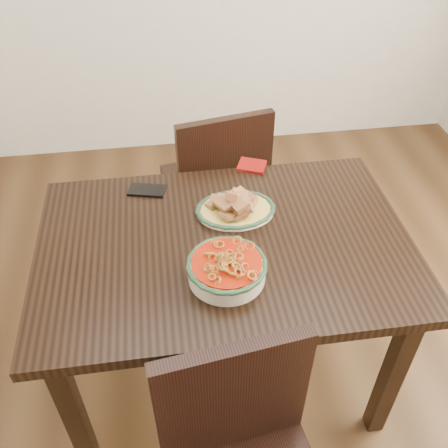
{
  "coord_description": "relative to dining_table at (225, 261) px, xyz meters",
  "views": [
    {
      "loc": [
        -0.3,
        -1.28,
        1.89
      ],
      "look_at": [
        -0.12,
        -0.06,
        0.81
      ],
      "focal_mm": 40.0,
      "sensor_mm": 36.0,
      "label": 1
    }
  ],
  "objects": [
    {
      "name": "floor",
      "position": [
        0.12,
        0.08,
        -0.66
      ],
      "size": [
        3.5,
        3.5,
        0.0
      ],
      "primitive_type": "plane",
      "color": "#372311",
      "rests_on": "ground"
    },
    {
      "name": "dining_table",
      "position": [
        0.0,
        0.0,
        0.0
      ],
      "size": [
        1.25,
        0.83,
        0.75
      ],
      "color": "black",
      "rests_on": "ground"
    },
    {
      "name": "chair_far",
      "position": [
        0.06,
        0.67,
        -0.16
      ],
      "size": [
        0.49,
        0.49,
        0.89
      ],
      "rotation": [
        0.0,
        0.0,
        3.34
      ],
      "color": "black",
      "rests_on": "ground"
    },
    {
      "name": "fish_plate",
      "position": [
        0.06,
        0.14,
        0.14
      ],
      "size": [
        0.27,
        0.22,
        0.11
      ],
      "color": "white",
      "rests_on": "dining_table"
    },
    {
      "name": "noodle_bowl",
      "position": [
        -0.02,
        -0.16,
        0.14
      ],
      "size": [
        0.25,
        0.25,
        0.08
      ],
      "color": "beige",
      "rests_on": "dining_table"
    },
    {
      "name": "smartphone",
      "position": [
        -0.25,
        0.31,
        0.1
      ],
      "size": [
        0.15,
        0.1,
        0.01
      ],
      "primitive_type": "cube",
      "rotation": [
        0.0,
        0.0,
        -0.24
      ],
      "color": "black",
      "rests_on": "dining_table"
    },
    {
      "name": "napkin",
      "position": [
        0.17,
        0.41,
        0.1
      ],
      "size": [
        0.13,
        0.12,
        0.01
      ],
      "primitive_type": "cube",
      "rotation": [
        0.0,
        0.0,
        -0.4
      ],
      "color": "maroon",
      "rests_on": "dining_table"
    }
  ]
}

